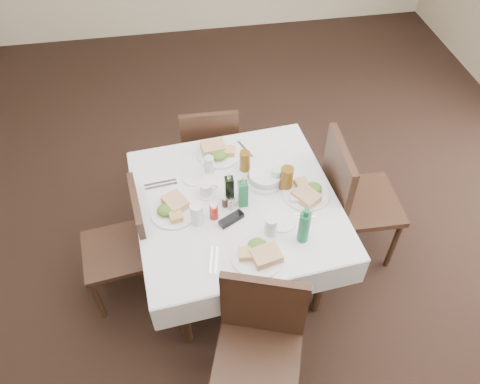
{
  "coord_description": "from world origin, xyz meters",
  "views": [
    {
      "loc": [
        -0.28,
        -1.98,
        2.95
      ],
      "look_at": [
        0.05,
        -0.04,
        0.8
      ],
      "focal_mm": 35.0,
      "sensor_mm": 36.0,
      "label": 1
    }
  ],
  "objects_px": {
    "chair_east": "(351,195)",
    "chair_west": "(128,241)",
    "oil_cruet_dark": "(229,188)",
    "coffee_mug": "(206,190)",
    "chair_north": "(210,145)",
    "dining_table": "(236,209)",
    "green_bottle": "(304,227)",
    "bread_basket": "(265,178)",
    "water_s": "(271,227)",
    "water_e": "(277,177)",
    "oil_cruet_green": "(243,193)",
    "water_n": "(209,164)",
    "ketchup_bottle": "(214,211)",
    "water_w": "(197,214)",
    "chair_south": "(260,340)"
  },
  "relations": [
    {
      "from": "chair_east",
      "to": "chair_west",
      "type": "distance_m",
      "value": 1.52
    },
    {
      "from": "oil_cruet_dark",
      "to": "coffee_mug",
      "type": "distance_m",
      "value": 0.16
    },
    {
      "from": "chair_north",
      "to": "dining_table",
      "type": "bearing_deg",
      "value": -84.62
    },
    {
      "from": "green_bottle",
      "to": "bread_basket",
      "type": "bearing_deg",
      "value": 103.7
    },
    {
      "from": "chair_west",
      "to": "water_s",
      "type": "distance_m",
      "value": 0.96
    },
    {
      "from": "water_e",
      "to": "oil_cruet_green",
      "type": "xyz_separation_m",
      "value": [
        -0.24,
        -0.14,
        0.04
      ]
    },
    {
      "from": "coffee_mug",
      "to": "green_bottle",
      "type": "xyz_separation_m",
      "value": [
        0.51,
        -0.44,
        0.07
      ]
    },
    {
      "from": "water_n",
      "to": "chair_west",
      "type": "bearing_deg",
      "value": -152.7
    },
    {
      "from": "ketchup_bottle",
      "to": "water_w",
      "type": "bearing_deg",
      "value": -171.37
    },
    {
      "from": "chair_west",
      "to": "chair_north",
      "type": "bearing_deg",
      "value": 52.57
    },
    {
      "from": "oil_cruet_dark",
      "to": "green_bottle",
      "type": "xyz_separation_m",
      "value": [
        0.37,
        -0.38,
        0.02
      ]
    },
    {
      "from": "chair_south",
      "to": "oil_cruet_green",
      "type": "bearing_deg",
      "value": 86.8
    },
    {
      "from": "dining_table",
      "to": "chair_north",
      "type": "distance_m",
      "value": 0.84
    },
    {
      "from": "dining_table",
      "to": "oil_cruet_green",
      "type": "distance_m",
      "value": 0.19
    },
    {
      "from": "chair_east",
      "to": "chair_west",
      "type": "relative_size",
      "value": 1.15
    },
    {
      "from": "water_s",
      "to": "water_w",
      "type": "distance_m",
      "value": 0.44
    },
    {
      "from": "water_n",
      "to": "ketchup_bottle",
      "type": "xyz_separation_m",
      "value": [
        -0.02,
        -0.4,
        -0.0
      ]
    },
    {
      "from": "coffee_mug",
      "to": "oil_cruet_dark",
      "type": "bearing_deg",
      "value": -22.67
    },
    {
      "from": "chair_east",
      "to": "water_s",
      "type": "relative_size",
      "value": 7.56
    },
    {
      "from": "chair_south",
      "to": "oil_cruet_green",
      "type": "height_order",
      "value": "oil_cruet_green"
    },
    {
      "from": "dining_table",
      "to": "chair_north",
      "type": "xyz_separation_m",
      "value": [
        -0.08,
        0.82,
        -0.16
      ]
    },
    {
      "from": "chair_east",
      "to": "water_e",
      "type": "relative_size",
      "value": 8.34
    },
    {
      "from": "oil_cruet_green",
      "to": "water_n",
      "type": "bearing_deg",
      "value": 117.28
    },
    {
      "from": "bread_basket",
      "to": "oil_cruet_green",
      "type": "height_order",
      "value": "oil_cruet_green"
    },
    {
      "from": "oil_cruet_green",
      "to": "green_bottle",
      "type": "height_order",
      "value": "green_bottle"
    },
    {
      "from": "water_e",
      "to": "green_bottle",
      "type": "height_order",
      "value": "green_bottle"
    },
    {
      "from": "water_s",
      "to": "green_bottle",
      "type": "height_order",
      "value": "green_bottle"
    },
    {
      "from": "chair_west",
      "to": "green_bottle",
      "type": "xyz_separation_m",
      "value": [
        1.04,
        -0.35,
        0.36
      ]
    },
    {
      "from": "green_bottle",
      "to": "water_e",
      "type": "bearing_deg",
      "value": 96.55
    },
    {
      "from": "chair_east",
      "to": "water_s",
      "type": "xyz_separation_m",
      "value": [
        -0.64,
        -0.36,
        0.24
      ]
    },
    {
      "from": "chair_north",
      "to": "oil_cruet_dark",
      "type": "xyz_separation_m",
      "value": [
        0.04,
        -0.79,
        0.34
      ]
    },
    {
      "from": "chair_north",
      "to": "ketchup_bottle",
      "type": "height_order",
      "value": "chair_north"
    },
    {
      "from": "dining_table",
      "to": "green_bottle",
      "type": "bearing_deg",
      "value": -47.12
    },
    {
      "from": "chair_north",
      "to": "coffee_mug",
      "type": "distance_m",
      "value": 0.8
    },
    {
      "from": "dining_table",
      "to": "water_s",
      "type": "relative_size",
      "value": 9.85
    },
    {
      "from": "chair_west",
      "to": "oil_cruet_dark",
      "type": "xyz_separation_m",
      "value": [
        0.67,
        0.04,
        0.34
      ]
    },
    {
      "from": "oil_cruet_green",
      "to": "green_bottle",
      "type": "relative_size",
      "value": 0.93
    },
    {
      "from": "chair_east",
      "to": "chair_south",
      "type": "bearing_deg",
      "value": -131.96
    },
    {
      "from": "oil_cruet_green",
      "to": "chair_south",
      "type": "bearing_deg",
      "value": -93.2
    },
    {
      "from": "chair_west",
      "to": "ketchup_bottle",
      "type": "xyz_separation_m",
      "value": [
        0.56,
        -0.1,
        0.3
      ]
    },
    {
      "from": "chair_west",
      "to": "green_bottle",
      "type": "relative_size",
      "value": 3.55
    },
    {
      "from": "chair_west",
      "to": "water_w",
      "type": "height_order",
      "value": "water_w"
    },
    {
      "from": "dining_table",
      "to": "chair_south",
      "type": "height_order",
      "value": "chair_south"
    },
    {
      "from": "bread_basket",
      "to": "green_bottle",
      "type": "height_order",
      "value": "green_bottle"
    },
    {
      "from": "oil_cruet_dark",
      "to": "green_bottle",
      "type": "relative_size",
      "value": 0.88
    },
    {
      "from": "chair_north",
      "to": "chair_east",
      "type": "distance_m",
      "value": 1.16
    },
    {
      "from": "water_e",
      "to": "bread_basket",
      "type": "xyz_separation_m",
      "value": [
        -0.07,
        0.03,
        -0.03
      ]
    },
    {
      "from": "ketchup_bottle",
      "to": "chair_west",
      "type": "bearing_deg",
      "value": 169.81
    },
    {
      "from": "chair_east",
      "to": "water_s",
      "type": "height_order",
      "value": "chair_east"
    },
    {
      "from": "oil_cruet_green",
      "to": "water_s",
      "type": "bearing_deg",
      "value": -65.02
    }
  ]
}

